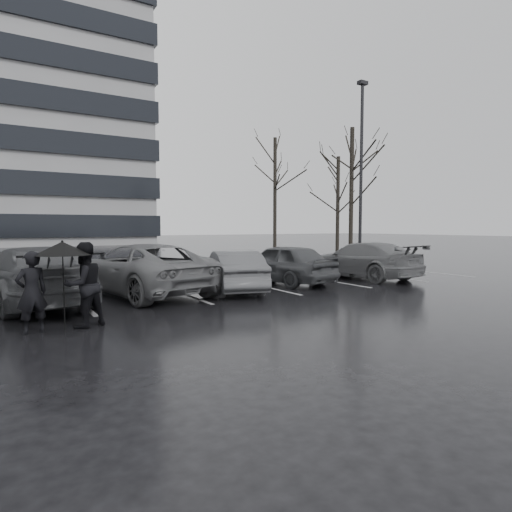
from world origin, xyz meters
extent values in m
plane|color=black|center=(0.00, 0.00, 0.00)|extent=(160.00, 160.00, 0.00)
imported|color=black|center=(1.58, 2.40, 0.69)|extent=(2.38, 4.27, 1.37)
imported|color=#313133|center=(-0.68, 1.74, 0.62)|extent=(2.28, 3.95, 1.23)
imported|color=#454547|center=(-3.23, 2.63, 0.73)|extent=(3.50, 5.68, 1.47)
imported|color=black|center=(-6.06, 2.28, 0.74)|extent=(2.87, 5.35, 1.47)
imported|color=#454547|center=(4.98, 2.05, 0.68)|extent=(2.35, 4.87, 1.37)
imported|color=black|center=(-6.29, -0.90, 0.76)|extent=(0.63, 0.50, 1.52)
imported|color=black|center=(-5.38, -0.88, 0.83)|extent=(1.00, 0.91, 1.67)
cylinder|color=black|center=(-5.75, -0.92, 0.73)|extent=(0.02, 0.02, 1.47)
cone|color=black|center=(-5.75, -0.92, 1.56)|extent=(1.01, 1.01, 0.26)
sphere|color=black|center=(-5.75, -0.92, 1.69)|extent=(0.05, 0.05, 0.05)
cylinder|color=gray|center=(9.91, 7.10, 0.10)|extent=(0.52, 0.52, 0.21)
cylinder|color=black|center=(9.91, 7.10, 4.71)|extent=(0.17, 0.17, 9.43)
cube|color=black|center=(9.91, 7.10, 9.48)|extent=(0.52, 0.31, 0.19)
cube|color=#949496|center=(-5.00, 2.50, 0.00)|extent=(0.12, 5.00, 0.00)
cube|color=#949496|center=(-2.20, 2.50, 0.00)|extent=(0.12, 5.00, 0.00)
cube|color=#949496|center=(0.60, 2.50, 0.00)|extent=(0.12, 5.00, 0.00)
cube|color=#949496|center=(3.40, 2.50, 0.00)|extent=(0.12, 5.00, 0.00)
cube|color=#949496|center=(6.20, 2.50, 0.00)|extent=(0.12, 5.00, 0.00)
cube|color=#949496|center=(9.00, 2.50, 0.00)|extent=(0.12, 5.00, 0.00)
cylinder|color=black|center=(12.00, 10.00, 4.00)|extent=(0.26, 0.26, 8.00)
cylinder|color=black|center=(14.50, 14.00, 3.50)|extent=(0.26, 0.26, 7.00)
cylinder|color=black|center=(11.00, 17.00, 4.25)|extent=(0.26, 0.26, 8.50)
camera|label=1|loc=(-6.78, -9.68, 1.97)|focal=30.00mm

